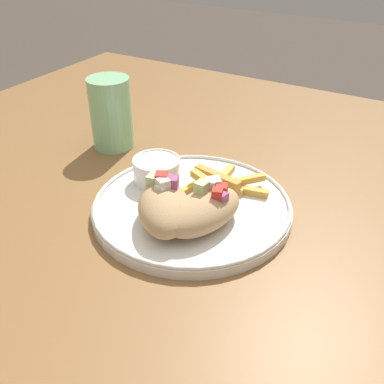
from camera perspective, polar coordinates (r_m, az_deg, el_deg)
table at (r=0.68m, az=-2.80°, el=-8.42°), size 1.28×1.28×0.72m
plate at (r=0.65m, az=0.00°, el=-1.79°), size 0.29×0.29×0.02m
pita_sandwich_near at (r=0.60m, az=1.42°, el=-2.37°), size 0.14×0.10×0.06m
pita_sandwich_far at (r=0.60m, az=-3.57°, el=-1.89°), size 0.14×0.13×0.06m
fries_pile at (r=0.68m, az=3.54°, el=1.15°), size 0.10×0.12×0.03m
sauce_ramekin at (r=0.70m, az=-4.53°, el=2.95°), size 0.08×0.08×0.04m
water_glass at (r=0.83m, az=-10.20°, el=9.42°), size 0.08×0.08×0.13m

